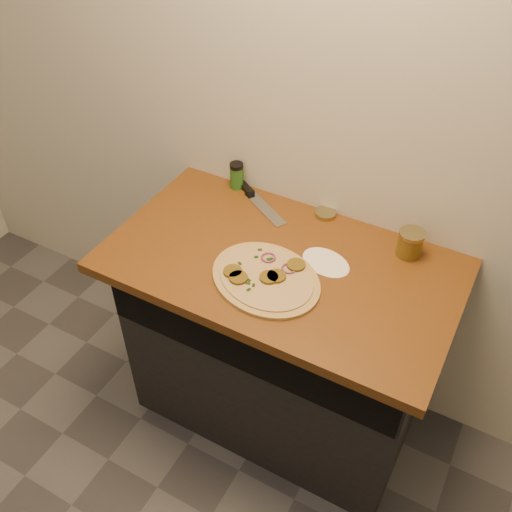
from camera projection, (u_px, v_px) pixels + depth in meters
The scene contains 8 objects.
cabinet at pixel (282, 343), 2.27m from camera, with size 1.10×0.60×0.86m, color black.
countertop at pixel (282, 264), 1.95m from camera, with size 1.20×0.70×0.04m, color brown.
pizza at pixel (266, 278), 1.86m from camera, with size 0.49×0.49×0.03m.
chefs_knife at pixel (253, 196), 2.20m from camera, with size 0.32×0.21×0.02m.
mason_jar_lid at pixel (326, 213), 2.12m from camera, with size 0.08×0.08×0.02m, color tan.
salsa_jar at pixel (410, 243), 1.93m from camera, with size 0.09×0.09×0.10m.
spice_shaker at pixel (237, 176), 2.22m from camera, with size 0.05×0.05×0.11m.
flour_spill at pixel (326, 262), 1.93m from camera, with size 0.18×0.18×0.00m, color white.
Camera 1 is at (0.61, 0.12, 2.20)m, focal length 40.00 mm.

